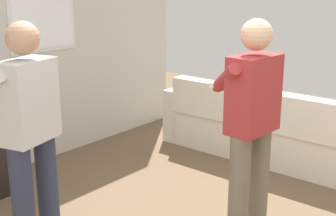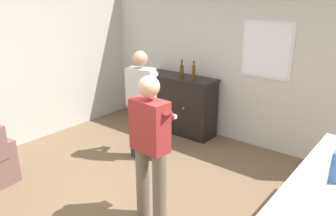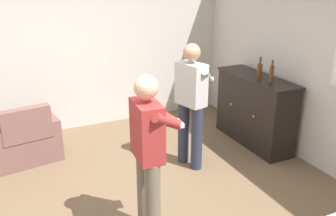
% 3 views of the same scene
% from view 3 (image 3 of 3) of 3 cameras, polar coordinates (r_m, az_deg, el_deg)
% --- Properties ---
extents(ground, '(10.40, 10.40, 0.00)m').
position_cam_3_polar(ground, '(4.38, -5.53, -15.10)').
color(ground, brown).
extents(wall_back_with_window, '(5.20, 0.15, 2.80)m').
position_cam_3_polar(wall_back_with_window, '(5.19, 22.88, 6.23)').
color(wall_back_with_window, beige).
rests_on(wall_back_with_window, ground).
extents(wall_side_left, '(0.12, 5.20, 2.80)m').
position_cam_3_polar(wall_side_left, '(6.25, -14.36, 9.34)').
color(wall_side_left, beige).
rests_on(wall_side_left, ground).
extents(armchair, '(0.76, 0.96, 0.85)m').
position_cam_3_polar(armchair, '(5.58, -20.92, -4.78)').
color(armchair, brown).
rests_on(armchair, ground).
extents(sideboard_cabinet, '(1.44, 0.49, 1.06)m').
position_cam_3_polar(sideboard_cabinet, '(5.81, 13.05, -0.29)').
color(sideboard_cabinet, black).
rests_on(sideboard_cabinet, ground).
extents(bottle_wine_green, '(0.06, 0.06, 0.32)m').
position_cam_3_polar(bottle_wine_green, '(5.35, 15.50, 5.08)').
color(bottle_wine_green, '#593314').
rests_on(bottle_wine_green, sideboard_cabinet).
extents(bottle_liquor_amber, '(0.07, 0.07, 0.31)m').
position_cam_3_polar(bottle_liquor_amber, '(5.53, 13.78, 5.58)').
color(bottle_liquor_amber, '#593314').
rests_on(bottle_liquor_amber, sideboard_cabinet).
extents(person_standing_left, '(0.54, 0.52, 1.68)m').
position_cam_3_polar(person_standing_left, '(4.87, 3.59, 1.21)').
color(person_standing_left, '#282D42').
rests_on(person_standing_left, ground).
extents(person_standing_right, '(0.56, 0.49, 1.68)m').
position_cam_3_polar(person_standing_right, '(3.52, -2.96, -6.69)').
color(person_standing_right, '#6B6051').
rests_on(person_standing_right, ground).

